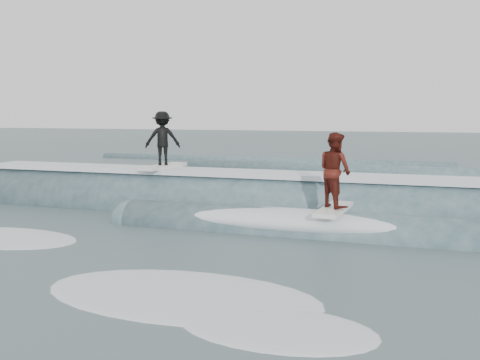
% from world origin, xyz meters
% --- Properties ---
extents(ground, '(160.00, 160.00, 0.00)m').
position_xyz_m(ground, '(0.00, 0.00, 0.00)').
color(ground, '#374850').
rests_on(ground, ground).
extents(breaking_wave, '(20.53, 3.95, 2.34)m').
position_xyz_m(breaking_wave, '(0.29, 5.46, 0.04)').
color(breaking_wave, '#345058').
rests_on(breaking_wave, ground).
extents(surfer_black, '(1.23, 2.05, 1.75)m').
position_xyz_m(surfer_black, '(-2.86, 5.82, 2.09)').
color(surfer_black, silver).
rests_on(surfer_black, ground).
extents(surfer_red, '(1.10, 2.04, 1.89)m').
position_xyz_m(surfer_red, '(2.78, 3.62, 1.50)').
color(surfer_red, white).
rests_on(surfer_red, ground).
extents(whitewater, '(10.74, 7.16, 0.10)m').
position_xyz_m(whitewater, '(-0.78, -1.44, 0.00)').
color(whitewater, white).
rests_on(whitewater, ground).
extents(far_swells, '(37.88, 8.65, 0.80)m').
position_xyz_m(far_swells, '(-3.52, 17.65, 0.00)').
color(far_swells, '#345058').
rests_on(far_swells, ground).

